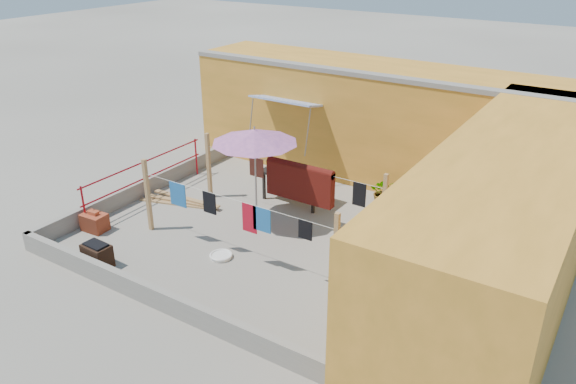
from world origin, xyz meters
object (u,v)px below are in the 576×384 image
object	(u,v)px
outdoor_table	(295,175)
plant_back_a	(383,192)
brick_stack	(95,222)
brazier	(97,255)
water_jug_a	(362,252)
green_hose	(425,227)
white_basin	(221,256)
water_jug_b	(435,226)
patio_umbrella	(255,137)

from	to	relation	value
outdoor_table	plant_back_a	xyz separation A→B (m)	(2.07, 1.01, -0.36)
brick_stack	brazier	world-z (taller)	brazier
plant_back_a	water_jug_a	bearing A→B (deg)	-75.34
green_hose	plant_back_a	world-z (taller)	plant_back_a
brazier	plant_back_a	bearing A→B (deg)	57.21
white_basin	brazier	bearing A→B (deg)	-139.61
brick_stack	white_basin	size ratio (longest dim) A/B	1.19
outdoor_table	white_basin	world-z (taller)	outdoor_table
water_jug_a	plant_back_a	distance (m)	2.79
water_jug_b	plant_back_a	world-z (taller)	plant_back_a
patio_umbrella	outdoor_table	size ratio (longest dim) A/B	1.38
green_hose	brick_stack	bearing A→B (deg)	-146.69
outdoor_table	white_basin	bearing A→B (deg)	-87.08
patio_umbrella	water_jug_a	xyz separation A→B (m)	(2.96, -0.19, -2.03)
patio_umbrella	outdoor_table	xyz separation A→B (m)	(0.18, 1.50, -1.45)
patio_umbrella	water_jug_a	world-z (taller)	patio_umbrella
outdoor_table	brazier	world-z (taller)	outdoor_table
water_jug_a	green_hose	bearing A→B (deg)	71.60
plant_back_a	green_hose	bearing A→B (deg)	-24.73
brazier	green_hose	xyz separation A→B (m)	(5.27, 5.39, -0.23)
white_basin	outdoor_table	bearing A→B (deg)	92.92
water_jug_a	water_jug_b	bearing A→B (deg)	65.10
brick_stack	outdoor_table	bearing A→B (deg)	51.58
white_basin	green_hose	distance (m)	4.95
brazier	brick_stack	bearing A→B (deg)	142.30
white_basin	green_hose	xyz separation A→B (m)	(3.29, 3.70, -0.01)
outdoor_table	white_basin	size ratio (longest dim) A/B	3.47
patio_umbrella	white_basin	bearing A→B (deg)	-79.10
outdoor_table	green_hose	world-z (taller)	outdoor_table
white_basin	plant_back_a	size ratio (longest dim) A/B	0.66
water_jug_a	plant_back_a	size ratio (longest dim) A/B	0.47
patio_umbrella	plant_back_a	xyz separation A→B (m)	(2.25, 2.50, -1.81)
white_basin	water_jug_b	xyz separation A→B (m)	(3.55, 3.68, 0.11)
patio_umbrella	water_jug_b	bearing A→B (deg)	25.29
outdoor_table	white_basin	distance (m)	3.41
brazier	water_jug_a	xyz separation A→B (m)	(4.59, 3.33, -0.11)
outdoor_table	brick_stack	xyz separation A→B (m)	(-3.16, -3.98, -0.52)
white_basin	plant_back_a	distance (m)	4.75
water_jug_a	plant_back_a	xyz separation A→B (m)	(-0.70, 2.69, 0.22)
brazier	white_basin	bearing A→B (deg)	40.39
brick_stack	plant_back_a	bearing A→B (deg)	43.65
green_hose	white_basin	bearing A→B (deg)	-131.63
brick_stack	water_jug_b	size ratio (longest dim) A/B	1.70
brazier	water_jug_a	bearing A→B (deg)	36.01
water_jug_a	brazier	bearing A→B (deg)	-143.99
patio_umbrella	green_hose	xyz separation A→B (m)	(3.64, 1.87, -2.16)
brazier	green_hose	world-z (taller)	brazier
outdoor_table	brick_stack	bearing A→B (deg)	-128.42
brazier	plant_back_a	distance (m)	7.17
water_jug_b	plant_back_a	size ratio (longest dim) A/B	0.46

